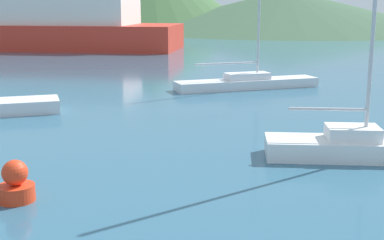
# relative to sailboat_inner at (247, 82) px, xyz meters

# --- Properties ---
(sailboat_inner) EXTENTS (8.06, 3.06, 8.06)m
(sailboat_inner) POSITION_rel_sailboat_inner_xyz_m (0.00, 0.00, 0.00)
(sailboat_inner) COLOR silver
(sailboat_inner) RESTS_ON ground_plane
(sailboat_middle) EXTENTS (5.25, 2.45, 8.89)m
(sailboat_middle) POSITION_rel_sailboat_inner_xyz_m (0.17, -13.39, 0.08)
(sailboat_middle) COLOR white
(sailboat_middle) RESTS_ON ground_plane
(ferry_distant) EXTENTS (31.03, 16.31, 6.70)m
(ferry_distant) POSITION_rel_sailboat_inner_xyz_m (-15.96, 28.33, 1.87)
(ferry_distant) COLOR red
(ferry_distant) RESTS_ON ground_plane
(buoy_marker) EXTENTS (0.86, 0.86, 0.99)m
(buoy_marker) POSITION_rel_sailboat_inner_xyz_m (-9.00, -15.83, 0.03)
(buoy_marker) COLOR red
(buoy_marker) RESTS_ON ground_plane
(hill_east) EXTENTS (55.79, 55.79, 6.77)m
(hill_east) POSITION_rel_sailboat_inner_xyz_m (20.77, 62.99, 3.01)
(hill_east) COLOR #38563D
(hill_east) RESTS_ON ground_plane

